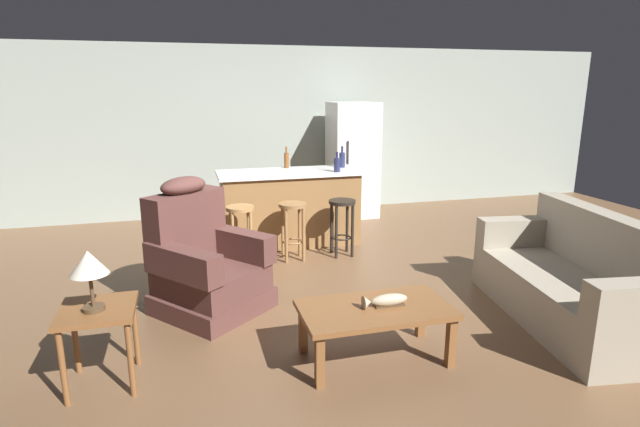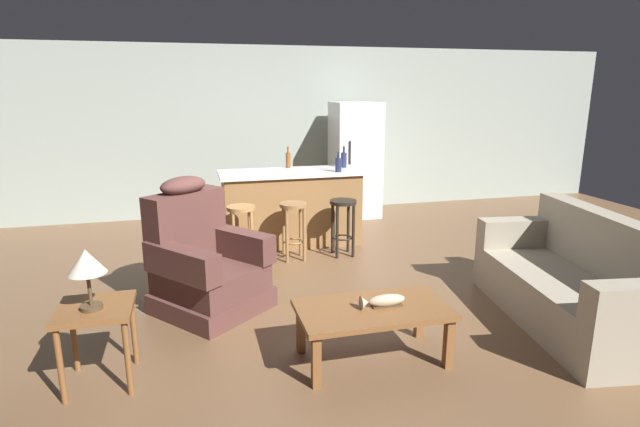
{
  "view_description": "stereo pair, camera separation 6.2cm",
  "coord_description": "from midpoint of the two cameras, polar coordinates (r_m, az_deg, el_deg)",
  "views": [
    {
      "loc": [
        -1.28,
        -4.75,
        1.97
      ],
      "look_at": [
        0.0,
        -0.1,
        0.75
      ],
      "focal_mm": 28.0,
      "sensor_mm": 36.0,
      "label": 1
    },
    {
      "loc": [
        -1.22,
        -4.77,
        1.97
      ],
      "look_at": [
        0.0,
        -0.1,
        0.75
      ],
      "focal_mm": 28.0,
      "sensor_mm": 36.0,
      "label": 2
    }
  ],
  "objects": [
    {
      "name": "kitchen_island",
      "position": [
        6.41,
        -3.01,
        0.71
      ],
      "size": [
        1.8,
        0.7,
        0.95
      ],
      "color": "olive",
      "rests_on": "ground_plane"
    },
    {
      "name": "bottle_tall_green",
      "position": [
        6.23,
        2.39,
        5.63
      ],
      "size": [
        0.08,
        0.08,
        0.25
      ],
      "color": "#23284C",
      "rests_on": "kitchen_island"
    },
    {
      "name": "fish_figurine",
      "position": [
        3.71,
        7.64,
        -9.88
      ],
      "size": [
        0.34,
        0.1,
        0.1
      ],
      "color": "#4C3823",
      "rests_on": "coffee_table"
    },
    {
      "name": "table_lamp",
      "position": [
        3.52,
        -24.68,
        -5.33
      ],
      "size": [
        0.24,
        0.24,
        0.41
      ],
      "color": "#4C3823",
      "rests_on": "end_table"
    },
    {
      "name": "bar_stool_left",
      "position": [
        5.7,
        -8.66,
        -1.2
      ],
      "size": [
        0.32,
        0.32,
        0.68
      ],
      "color": "#A87A47",
      "rests_on": "ground_plane"
    },
    {
      "name": "bar_stool_right",
      "position": [
        5.94,
        2.94,
        -0.44
      ],
      "size": [
        0.32,
        0.32,
        0.68
      ],
      "color": "black",
      "rests_on": "ground_plane"
    },
    {
      "name": "bottle_short_amber",
      "position": [
        6.59,
        3.0,
        6.19
      ],
      "size": [
        0.08,
        0.08,
        0.28
      ],
      "color": "#23284C",
      "rests_on": "kitchen_island"
    },
    {
      "name": "couch",
      "position": [
        4.82,
        27.46,
        -7.23
      ],
      "size": [
        1.11,
        2.0,
        0.94
      ],
      "rotation": [
        0.0,
        0.0,
        2.99
      ],
      "color": "#9E937F",
      "rests_on": "ground_plane"
    },
    {
      "name": "refrigerator",
      "position": [
        7.8,
        4.24,
        6.11
      ],
      "size": [
        0.7,
        0.69,
        1.76
      ],
      "color": "white",
      "rests_on": "ground_plane"
    },
    {
      "name": "back_wall",
      "position": [
        8.01,
        -5.7,
        9.31
      ],
      "size": [
        12.0,
        0.05,
        2.6
      ],
      "color": "#939E93",
      "rests_on": "ground_plane"
    },
    {
      "name": "end_table",
      "position": [
        3.7,
        -23.75,
        -11.09
      ],
      "size": [
        0.48,
        0.48,
        0.56
      ],
      "color": "brown",
      "rests_on": "ground_plane"
    },
    {
      "name": "coffee_table",
      "position": [
        3.73,
        6.57,
        -11.36
      ],
      "size": [
        1.1,
        0.6,
        0.42
      ],
      "color": "brown",
      "rests_on": "ground_plane"
    },
    {
      "name": "recliner_near_lamp",
      "position": [
        4.64,
        -12.71,
        -5.64
      ],
      "size": [
        1.18,
        1.18,
        1.2
      ],
      "rotation": [
        0.0,
        0.0,
        -0.88
      ],
      "color": "brown",
      "rests_on": "ground_plane"
    },
    {
      "name": "bottle_wine_dark",
      "position": [
        6.56,
        -3.39,
        6.15
      ],
      "size": [
        0.06,
        0.06,
        0.28
      ],
      "color": "brown",
      "rests_on": "kitchen_island"
    },
    {
      "name": "ground_plane",
      "position": [
        5.3,
        0.05,
        -7.64
      ],
      "size": [
        12.0,
        12.0,
        0.0
      ],
      "color": "brown"
    },
    {
      "name": "bar_stool_middle",
      "position": [
        5.79,
        -2.74,
        -0.81
      ],
      "size": [
        0.32,
        0.32,
        0.68
      ],
      "color": "olive",
      "rests_on": "ground_plane"
    }
  ]
}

